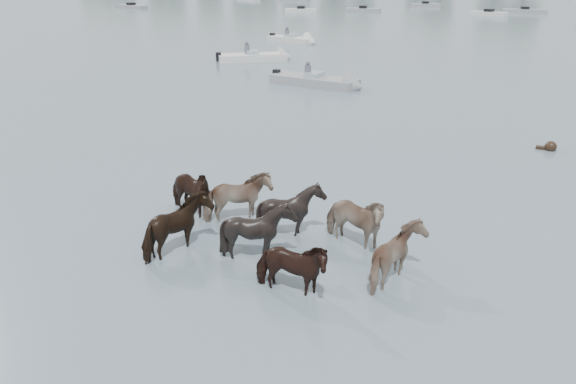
% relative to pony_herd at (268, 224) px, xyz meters
% --- Properties ---
extents(ground, '(400.00, 400.00, 0.00)m').
position_rel_pony_herd_xyz_m(ground, '(1.07, -1.37, -0.60)').
color(ground, '#4A5E6B').
rests_on(ground, ground).
extents(pony_herd, '(7.87, 4.20, 1.58)m').
position_rel_pony_herd_xyz_m(pony_herd, '(0.00, 0.00, 0.00)').
color(pony_herd, black).
rests_on(pony_herd, ground).
extents(swimming_pony, '(0.72, 0.44, 0.44)m').
position_rel_pony_herd_xyz_m(swimming_pony, '(6.31, 11.13, -0.50)').
color(swimming_pony, black).
rests_on(swimming_pony, ground).
extents(motorboat_a, '(5.17, 4.25, 1.92)m').
position_rel_pony_herd_xyz_m(motorboat_a, '(-12.37, 25.66, -0.37)').
color(motorboat_a, silver).
rests_on(motorboat_a, ground).
extents(motorboat_b, '(5.76, 2.38, 1.92)m').
position_rel_pony_herd_xyz_m(motorboat_b, '(-5.19, 18.83, -0.38)').
color(motorboat_b, gray).
rests_on(motorboat_b, ground).
extents(motorboat_f, '(4.90, 2.70, 1.92)m').
position_rel_pony_herd_xyz_m(motorboat_f, '(-13.57, 35.16, -0.37)').
color(motorboat_f, silver).
rests_on(motorboat_f, ground).
extents(distant_flotilla, '(109.25, 28.65, 0.93)m').
position_rel_pony_herd_xyz_m(distant_flotilla, '(0.16, 74.48, -0.34)').
color(distant_flotilla, gray).
rests_on(distant_flotilla, ground).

